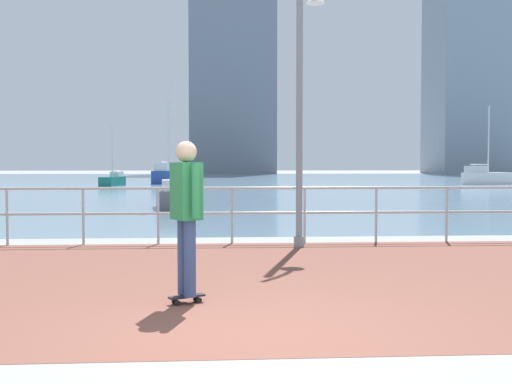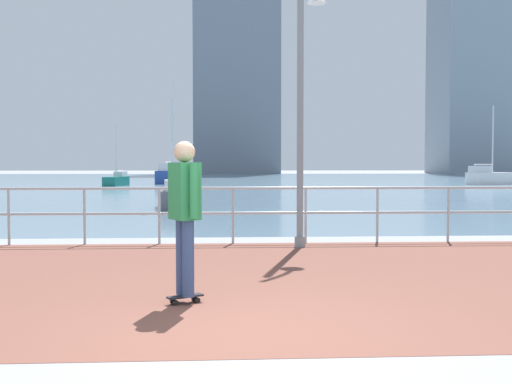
% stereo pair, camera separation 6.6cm
% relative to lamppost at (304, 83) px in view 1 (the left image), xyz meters
% --- Properties ---
extents(ground, '(220.00, 220.00, 0.00)m').
position_rel_lamppost_xyz_m(ground, '(-1.32, 34.06, -3.00)').
color(ground, gray).
extents(brick_paving, '(28.00, 7.06, 0.01)m').
position_rel_lamppost_xyz_m(brick_paving, '(-1.32, -3.05, -3.00)').
color(brick_paving, brown).
rests_on(brick_paving, ground).
extents(harbor_water, '(180.00, 88.00, 0.00)m').
position_rel_lamppost_xyz_m(harbor_water, '(-1.32, 45.48, -3.00)').
color(harbor_water, slate).
rests_on(harbor_water, ground).
extents(waterfront_railing, '(25.25, 0.06, 1.09)m').
position_rel_lamppost_xyz_m(waterfront_railing, '(-1.32, 0.48, -2.25)').
color(waterfront_railing, '#B2BCC1').
rests_on(waterfront_railing, ground).
extents(lamppost, '(0.63, 0.69, 5.43)m').
position_rel_lamppost_xyz_m(lamppost, '(0.00, 0.00, 0.00)').
color(lamppost, gray).
rests_on(lamppost, ground).
extents(skateboarder, '(0.40, 0.53, 1.76)m').
position_rel_lamppost_xyz_m(skateboarder, '(-1.94, -4.62, -1.94)').
color(skateboarder, black).
rests_on(skateboarder, ground).
extents(sailboat_gray, '(4.41, 2.92, 5.96)m').
position_rel_lamppost_xyz_m(sailboat_gray, '(18.84, 34.20, -2.44)').
color(sailboat_gray, white).
rests_on(sailboat_gray, ground).
extents(sailboat_white, '(2.32, 4.96, 6.70)m').
position_rel_lamppost_xyz_m(sailboat_white, '(-5.46, 38.34, -2.37)').
color(sailboat_white, '#284799').
rests_on(sailboat_white, ground).
extents(sailboat_blue, '(1.47, 3.16, 4.27)m').
position_rel_lamppost_xyz_m(sailboat_blue, '(-8.90, 32.90, -2.60)').
color(sailboat_blue, '#197266').
rests_on(sailboat_blue, ground).
extents(sailboat_teal, '(1.30, 3.14, 4.29)m').
position_rel_lamppost_xyz_m(sailboat_teal, '(-3.11, 9.60, -2.60)').
color(sailboat_teal, '#595960').
rests_on(sailboat_teal, ground).
extents(tower_glass, '(14.00, 16.06, 47.12)m').
position_rel_lamppost_xyz_m(tower_glass, '(1.13, 94.99, 19.72)').
color(tower_glass, slate).
rests_on(tower_glass, ground).
extents(tower_beige, '(13.82, 12.11, 47.31)m').
position_rel_lamppost_xyz_m(tower_beige, '(42.22, 92.35, 19.82)').
color(tower_beige, '#8493A3').
rests_on(tower_beige, ground).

